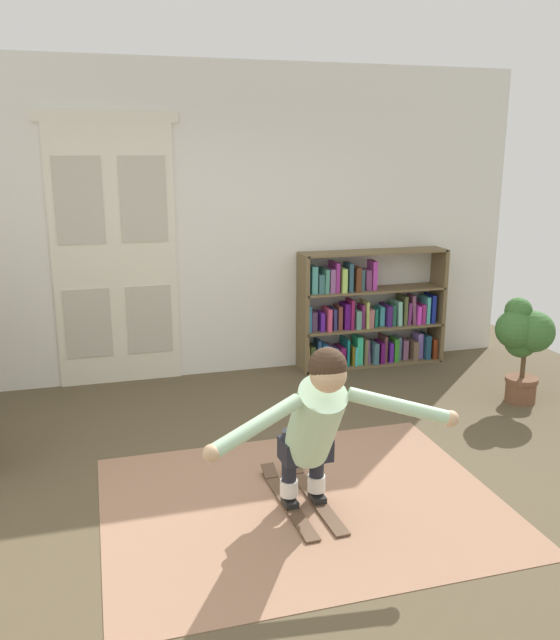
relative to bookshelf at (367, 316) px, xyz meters
The scene contains 8 objects.
ground_plane 2.85m from the bookshelf, 121.47° to the right, with size 7.20×7.20×0.00m, color brown.
back_wall 1.75m from the bookshelf, behind, with size 6.00×0.10×2.90m, color silver.
double_door 2.52m from the bookshelf, behind, with size 1.22×0.05×2.45m.
rug 2.88m from the bookshelf, 120.91° to the right, with size 2.42×1.89×0.01m, color #9A7157.
bookshelf is the anchor object (origin of this frame).
potted_plant 1.56m from the bookshelf, 55.40° to the right, with size 0.49×0.47×0.91m.
skis_pair 2.85m from the bookshelf, 121.26° to the right, with size 0.31×0.88×0.07m.
person_skier 3.01m from the bookshelf, 118.78° to the right, with size 1.44×0.68×1.04m.
Camera 1 is at (-1.13, -3.52, 2.12)m, focal length 36.94 mm.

